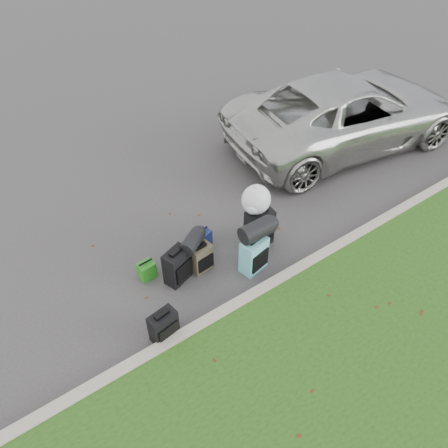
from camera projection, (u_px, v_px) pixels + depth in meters
ground at (235, 251)px, 7.61m from camera, size 120.00×120.00×0.00m
curb at (272, 285)px, 6.95m from camera, size 120.00×0.18×0.15m
suv at (347, 112)px, 9.78m from camera, size 5.91×3.37×1.55m
suitcase_small_black at (164, 326)px, 6.16m from camera, size 0.43×0.28×0.50m
suitcase_large_black_left at (177, 266)px, 6.94m from camera, size 0.49×0.38×0.62m
suitcase_olive at (201, 258)px, 7.15m from camera, size 0.38×0.26×0.50m
suitcase_teal at (254, 255)px, 7.11m from camera, size 0.49×0.35×0.64m
suitcase_large_black_right at (259, 228)px, 7.54m from camera, size 0.49×0.32×0.71m
tote_green at (147, 270)px, 7.08m from camera, size 0.28×0.23×0.30m
tote_navy at (203, 239)px, 7.63m from camera, size 0.33×0.29×0.30m
duffel_left at (192, 242)px, 6.91m from camera, size 0.52×0.45×0.25m
duffel_right at (257, 230)px, 6.85m from camera, size 0.55×0.31×0.31m
trash_bag at (256, 200)px, 7.16m from camera, size 0.50×0.50×0.50m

